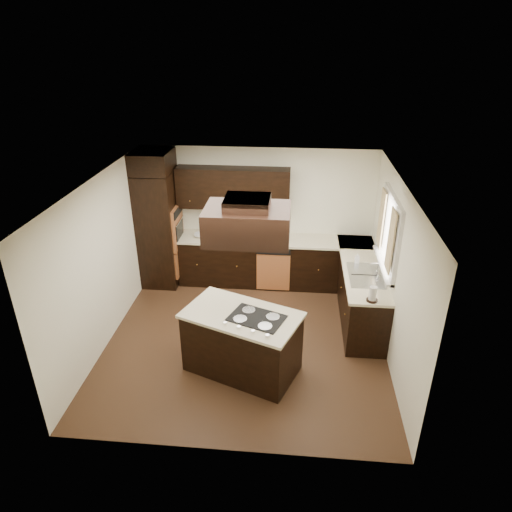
% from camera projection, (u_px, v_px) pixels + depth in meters
% --- Properties ---
extents(floor, '(4.20, 4.20, 0.02)m').
position_uv_depth(floor, '(246.00, 340.00, 7.09)').
color(floor, brown).
rests_on(floor, ground).
extents(ceiling, '(4.20, 4.20, 0.02)m').
position_uv_depth(ceiling, '(244.00, 183.00, 5.97)').
color(ceiling, white).
rests_on(ceiling, ground).
extents(wall_back, '(4.20, 0.02, 2.50)m').
position_uv_depth(wall_back, '(258.00, 215.00, 8.41)').
color(wall_back, white).
rests_on(wall_back, ground).
extents(wall_front, '(4.20, 0.02, 2.50)m').
position_uv_depth(wall_front, '(222.00, 364.00, 4.65)').
color(wall_front, white).
rests_on(wall_front, ground).
extents(wall_left, '(0.02, 4.20, 2.50)m').
position_uv_depth(wall_left, '(103.00, 262.00, 6.70)').
color(wall_left, white).
rests_on(wall_left, ground).
extents(wall_right, '(0.02, 4.20, 2.50)m').
position_uv_depth(wall_right, '(395.00, 274.00, 6.35)').
color(wall_right, white).
rests_on(wall_right, ground).
extents(oven_column, '(0.65, 0.75, 2.12)m').
position_uv_depth(oven_column, '(159.00, 229.00, 8.28)').
color(oven_column, black).
rests_on(oven_column, floor).
extents(wall_oven_face, '(0.05, 0.62, 0.78)m').
position_uv_depth(wall_oven_face, '(178.00, 227.00, 8.23)').
color(wall_oven_face, '#BB6A3A').
rests_on(wall_oven_face, oven_column).
extents(base_cabinets_back, '(2.93, 0.60, 0.88)m').
position_uv_depth(base_cabinets_back, '(258.00, 262.00, 8.49)').
color(base_cabinets_back, black).
rests_on(base_cabinets_back, floor).
extents(base_cabinets_right, '(0.60, 2.40, 0.88)m').
position_uv_depth(base_cabinets_right, '(360.00, 291.00, 7.54)').
color(base_cabinets_right, black).
rests_on(base_cabinets_right, floor).
extents(countertop_back, '(2.93, 0.63, 0.04)m').
position_uv_depth(countertop_back, '(258.00, 239.00, 8.27)').
color(countertop_back, beige).
rests_on(countertop_back, base_cabinets_back).
extents(countertop_right, '(0.63, 2.40, 0.04)m').
position_uv_depth(countertop_right, '(362.00, 266.00, 7.34)').
color(countertop_right, beige).
rests_on(countertop_right, base_cabinets_right).
extents(upper_cabinets, '(2.00, 0.34, 0.72)m').
position_uv_depth(upper_cabinets, '(233.00, 188.00, 8.04)').
color(upper_cabinets, black).
rests_on(upper_cabinets, wall_back).
extents(dishwasher_front, '(0.60, 0.05, 0.72)m').
position_uv_depth(dishwasher_front, '(273.00, 272.00, 8.22)').
color(dishwasher_front, '#BB6A3A').
rests_on(dishwasher_front, floor).
extents(window_frame, '(0.06, 1.32, 1.12)m').
position_uv_depth(window_frame, '(390.00, 232.00, 6.67)').
color(window_frame, silver).
rests_on(window_frame, wall_right).
extents(window_pane, '(0.00, 1.20, 1.00)m').
position_uv_depth(window_pane, '(391.00, 233.00, 6.67)').
color(window_pane, white).
rests_on(window_pane, wall_right).
extents(curtain_left, '(0.02, 0.34, 0.90)m').
position_uv_depth(curtain_left, '(391.00, 241.00, 6.28)').
color(curtain_left, '#FFF5C7').
rests_on(curtain_left, wall_right).
extents(curtain_right, '(0.02, 0.34, 0.90)m').
position_uv_depth(curtain_right, '(381.00, 219.00, 7.03)').
color(curtain_right, '#FFF5C7').
rests_on(curtain_right, wall_right).
extents(sink_rim, '(0.52, 0.84, 0.01)m').
position_uv_depth(sink_rim, '(366.00, 275.00, 7.01)').
color(sink_rim, silver).
rests_on(sink_rim, countertop_right).
extents(island, '(1.67, 1.29, 0.88)m').
position_uv_depth(island, '(242.00, 343.00, 6.27)').
color(island, black).
rests_on(island, floor).
extents(island_top, '(1.74, 1.36, 0.04)m').
position_uv_depth(island_top, '(242.00, 315.00, 6.07)').
color(island_top, beige).
rests_on(island_top, island).
extents(cooktop, '(0.82, 0.69, 0.01)m').
position_uv_depth(cooktop, '(257.00, 318.00, 5.96)').
color(cooktop, black).
rests_on(cooktop, island_top).
extents(range_hood, '(1.05, 0.72, 0.42)m').
position_uv_depth(range_hood, '(247.00, 224.00, 5.63)').
color(range_hood, black).
rests_on(range_hood, ceiling).
extents(hood_duct, '(0.55, 0.50, 0.13)m').
position_uv_depth(hood_duct, '(247.00, 203.00, 5.50)').
color(hood_duct, black).
rests_on(hood_duct, ceiling).
extents(blender_base, '(0.15, 0.15, 0.10)m').
position_uv_depth(blender_base, '(206.00, 235.00, 8.26)').
color(blender_base, silver).
rests_on(blender_base, countertop_back).
extents(blender_pitcher, '(0.13, 0.13, 0.26)m').
position_uv_depth(blender_pitcher, '(206.00, 226.00, 8.18)').
color(blender_pitcher, silver).
rests_on(blender_pitcher, blender_base).
extents(spice_rack, '(0.38, 0.23, 0.31)m').
position_uv_depth(spice_rack, '(223.00, 229.00, 8.26)').
color(spice_rack, black).
rests_on(spice_rack, countertop_back).
extents(mixing_bowl, '(0.27, 0.27, 0.06)m').
position_uv_depth(mixing_bowl, '(201.00, 235.00, 8.32)').
color(mixing_bowl, silver).
rests_on(mixing_bowl, countertop_back).
extents(soap_bottle, '(0.08, 0.08, 0.17)m').
position_uv_depth(soap_bottle, '(357.00, 258.00, 7.36)').
color(soap_bottle, silver).
rests_on(soap_bottle, countertop_right).
extents(paper_towel, '(0.11, 0.11, 0.22)m').
position_uv_depth(paper_towel, '(373.00, 294.00, 6.30)').
color(paper_towel, silver).
rests_on(paper_towel, countertop_right).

